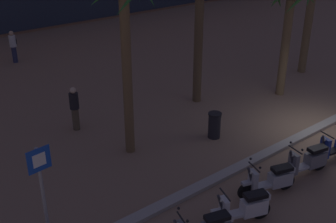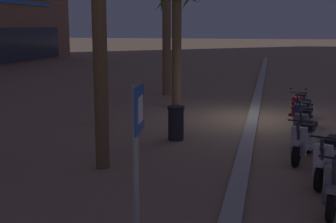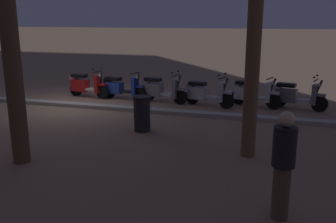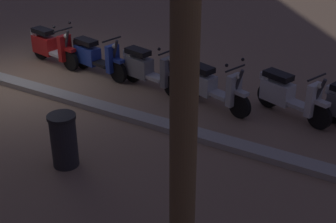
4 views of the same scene
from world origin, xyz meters
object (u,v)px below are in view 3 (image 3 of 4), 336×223
(scooter_grey_gap_after_mid, at_px, (295,95))
(scooter_grey_mid_centre, at_px, (160,90))
(pedestrian_strolling_near_curb, at_px, (283,164))
(scooter_white_tail_end, at_px, (252,93))
(scooter_red_mid_front, at_px, (86,85))
(scooter_blue_lead_nearest, at_px, (121,87))
(scooter_silver_second_in_line, at_px, (205,93))
(litter_bin, at_px, (142,113))

(scooter_grey_gap_after_mid, relative_size, scooter_grey_mid_centre, 0.99)
(pedestrian_strolling_near_curb, bearing_deg, scooter_white_tail_end, -82.76)
(scooter_grey_gap_after_mid, relative_size, pedestrian_strolling_near_curb, 1.06)
(scooter_white_tail_end, relative_size, scooter_red_mid_front, 0.97)
(scooter_grey_gap_after_mid, distance_m, scooter_blue_lead_nearest, 6.17)
(scooter_silver_second_in_line, bearing_deg, pedestrian_strolling_near_curb, 109.53)
(scooter_red_mid_front, bearing_deg, scooter_silver_second_in_line, 178.61)
(scooter_grey_gap_after_mid, relative_size, scooter_white_tail_end, 1.04)
(scooter_blue_lead_nearest, height_order, litter_bin, scooter_blue_lead_nearest)
(scooter_silver_second_in_line, height_order, scooter_grey_mid_centre, same)
(scooter_blue_lead_nearest, distance_m, scooter_red_mid_front, 1.43)
(scooter_blue_lead_nearest, height_order, scooter_red_mid_front, scooter_red_mid_front)
(scooter_white_tail_end, xyz_separation_m, scooter_grey_mid_centre, (3.21, 0.30, 0.01))
(scooter_white_tail_end, relative_size, litter_bin, 1.81)
(scooter_white_tail_end, distance_m, litter_bin, 4.59)
(scooter_grey_mid_centre, relative_size, pedestrian_strolling_near_curb, 1.08)
(scooter_silver_second_in_line, bearing_deg, scooter_grey_mid_centre, -2.64)
(scooter_grey_gap_after_mid, relative_size, litter_bin, 1.87)
(scooter_silver_second_in_line, distance_m, scooter_red_mid_front, 4.66)
(scooter_grey_gap_after_mid, xyz_separation_m, scooter_white_tail_end, (1.39, 0.01, -0.00))
(scooter_white_tail_end, xyz_separation_m, litter_bin, (2.61, 3.78, 0.03))
(scooter_white_tail_end, distance_m, scooter_silver_second_in_line, 1.60)
(scooter_blue_lead_nearest, relative_size, litter_bin, 1.94)
(scooter_silver_second_in_line, height_order, scooter_red_mid_front, same)
(scooter_red_mid_front, xyz_separation_m, pedestrian_strolling_near_curb, (-7.15, 7.14, 0.42))
(scooter_blue_lead_nearest, bearing_deg, litter_bin, 121.42)
(scooter_grey_gap_after_mid, height_order, scooter_grey_mid_centre, same)
(scooter_grey_mid_centre, distance_m, scooter_red_mid_front, 3.00)
(pedestrian_strolling_near_curb, bearing_deg, scooter_silver_second_in_line, -70.47)
(scooter_grey_mid_centre, xyz_separation_m, scooter_red_mid_front, (3.00, -0.04, 0.00))
(scooter_grey_mid_centre, bearing_deg, scooter_white_tail_end, -174.59)
(scooter_silver_second_in_line, distance_m, scooter_blue_lead_nearest, 3.23)
(pedestrian_strolling_near_curb, bearing_deg, litter_bin, -45.58)
(scooter_grey_gap_after_mid, distance_m, pedestrian_strolling_near_curb, 7.44)
(pedestrian_strolling_near_curb, bearing_deg, scooter_red_mid_front, -44.96)
(scooter_grey_gap_after_mid, height_order, scooter_blue_lead_nearest, scooter_grey_gap_after_mid)
(scooter_silver_second_in_line, height_order, litter_bin, scooter_silver_second_in_line)
(scooter_grey_mid_centre, xyz_separation_m, pedestrian_strolling_near_curb, (-4.15, 7.10, 0.42))
(scooter_grey_gap_after_mid, height_order, scooter_white_tail_end, scooter_grey_gap_after_mid)
(pedestrian_strolling_near_curb, bearing_deg, scooter_grey_mid_centre, -59.71)
(scooter_red_mid_front, relative_size, pedestrian_strolling_near_curb, 1.05)
(scooter_grey_gap_after_mid, bearing_deg, litter_bin, 43.45)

